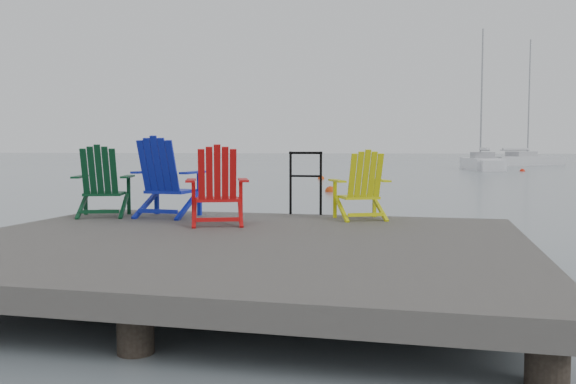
% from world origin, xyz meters
% --- Properties ---
extents(ground, '(400.00, 400.00, 0.00)m').
position_xyz_m(ground, '(0.00, 0.00, 0.00)').
color(ground, slate).
rests_on(ground, ground).
extents(dock, '(6.00, 5.00, 1.40)m').
position_xyz_m(dock, '(0.00, 0.00, 0.35)').
color(dock, '#2A2826').
rests_on(dock, ground).
extents(handrail, '(0.48, 0.04, 0.90)m').
position_xyz_m(handrail, '(0.25, 2.45, 1.04)').
color(handrail, black).
rests_on(handrail, dock).
extents(chair_green, '(0.91, 0.87, 0.96)m').
position_xyz_m(chair_green, '(-2.41, 1.50, 0.98)').
color(chair_green, '#09351C').
rests_on(chair_green, dock).
extents(chair_blue, '(0.89, 0.83, 1.07)m').
position_xyz_m(chair_blue, '(-1.54, 1.67, 1.04)').
color(chair_blue, '#0F1DA5').
rests_on(chair_blue, dock).
extents(chair_red, '(0.91, 0.87, 0.95)m').
position_xyz_m(chair_red, '(-0.55, 1.00, 0.98)').
color(chair_red, '#B90D0E').
rests_on(chair_red, dock).
extents(chair_yellow, '(0.87, 0.84, 0.90)m').
position_xyz_m(chair_yellow, '(1.10, 1.99, 0.95)').
color(chair_yellow, '#CCD10B').
rests_on(chair_yellow, dock).
extents(sailboat_near, '(2.68, 7.47, 10.23)m').
position_xyz_m(sailboat_near, '(5.35, 39.30, 0.36)').
color(sailboat_near, white).
rests_on(sailboat_near, ground).
extents(sailboat_mid, '(7.50, 7.22, 11.43)m').
position_xyz_m(sailboat_mid, '(9.93, 51.88, 0.36)').
color(sailboat_mid, silver).
rests_on(sailboat_mid, ground).
extents(buoy_a, '(0.37, 0.37, 0.37)m').
position_xyz_m(buoy_a, '(-1.34, 14.23, 0.00)').
color(buoy_a, '#C6390B').
rests_on(buoy_a, ground).
extents(buoy_b, '(0.33, 0.33, 0.33)m').
position_xyz_m(buoy_b, '(-3.20, 22.70, 0.00)').
color(buoy_b, '#E8450D').
rests_on(buoy_b, ground).
extents(buoy_d, '(0.34, 0.34, 0.34)m').
position_xyz_m(buoy_d, '(7.67, 35.96, 0.00)').
color(buoy_d, red).
rests_on(buoy_d, ground).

